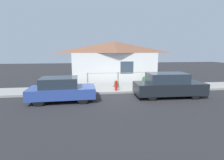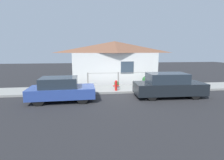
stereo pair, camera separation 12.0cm
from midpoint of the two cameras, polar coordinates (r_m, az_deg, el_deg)
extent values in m
plane|color=#262628|center=(11.89, 3.54, -4.43)|extent=(60.00, 60.00, 0.00)
cube|color=gray|center=(12.99, 2.49, -2.89)|extent=(24.00, 2.34, 0.14)
cube|color=white|center=(14.68, 1.12, 3.58)|extent=(7.27, 0.12, 2.68)
cube|color=#384756|center=(14.77, 4.66, 4.11)|extent=(1.10, 0.04, 1.00)
pyramid|color=brown|center=(15.63, 0.51, 10.72)|extent=(7.67, 2.20, 1.01)
cylinder|color=gray|center=(13.66, -8.23, 0.18)|extent=(0.10, 0.10, 1.05)
cylinder|color=gray|center=(13.87, 1.73, 0.41)|extent=(0.10, 0.10, 1.05)
cylinder|color=gray|center=(14.47, 11.13, 0.62)|extent=(0.10, 0.10, 1.05)
cylinder|color=gray|center=(13.80, 1.74, 2.35)|extent=(4.80, 0.03, 0.03)
cube|color=#2D4793|center=(10.45, -16.20, -3.79)|extent=(3.74, 1.87, 0.58)
cube|color=#232D38|center=(10.35, -17.15, -0.74)|extent=(2.07, 1.61, 0.56)
cylinder|color=black|center=(11.17, -9.87, -3.79)|extent=(0.65, 0.22, 0.64)
cylinder|color=black|center=(9.69, -9.85, -5.85)|extent=(0.65, 0.22, 0.64)
cylinder|color=black|center=(11.41, -21.47, -4.03)|extent=(0.65, 0.22, 0.64)
cylinder|color=black|center=(9.97, -23.19, -6.06)|extent=(0.65, 0.22, 0.64)
cube|color=black|center=(11.49, 17.85, -2.50)|extent=(4.34, 1.82, 0.70)
cube|color=#232D38|center=(11.30, 17.22, 0.67)|extent=(2.41, 1.55, 0.59)
cylinder|color=black|center=(12.75, 21.96, -2.85)|extent=(0.58, 0.22, 0.57)
cylinder|color=black|center=(11.55, 25.27, -4.33)|extent=(0.58, 0.22, 0.57)
cylinder|color=black|center=(11.74, 10.42, -3.33)|extent=(0.58, 0.22, 0.57)
cylinder|color=black|center=(10.42, 12.64, -5.05)|extent=(0.58, 0.22, 0.57)
cylinder|color=red|center=(12.08, 1.04, -2.08)|extent=(0.18, 0.18, 0.59)
sphere|color=red|center=(12.02, 1.05, -0.53)|extent=(0.19, 0.19, 0.19)
cylinder|color=red|center=(12.06, 0.44, -1.96)|extent=(0.16, 0.08, 0.08)
cylinder|color=red|center=(12.10, 1.65, -1.92)|extent=(0.16, 0.08, 0.08)
cylinder|color=slate|center=(13.04, 1.18, -2.12)|extent=(0.28, 0.28, 0.18)
sphere|color=#2D6B2D|center=(13.00, 1.19, -1.17)|extent=(0.36, 0.36, 0.36)
cylinder|color=#9E5638|center=(13.25, -15.78, -2.28)|extent=(0.30, 0.30, 0.19)
sphere|color=#4C8E3D|center=(13.19, -15.84, -1.08)|extent=(0.51, 0.51, 0.51)
cylinder|color=slate|center=(14.32, 10.61, -1.16)|extent=(0.26, 0.26, 0.21)
sphere|color=#235B28|center=(14.26, 10.65, 0.11)|extent=(0.58, 0.58, 0.58)
camera|label=1|loc=(0.06, -90.29, -0.05)|focal=28.00mm
camera|label=2|loc=(0.06, 89.71, 0.05)|focal=28.00mm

